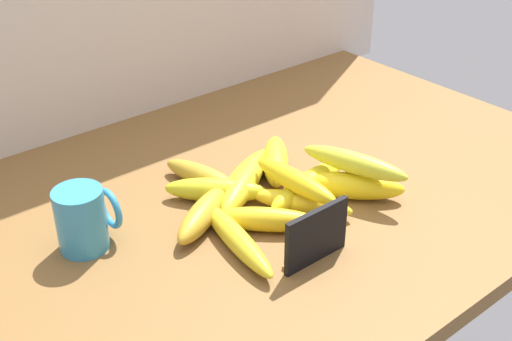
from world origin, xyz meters
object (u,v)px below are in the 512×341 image
Objects in this scene: banana_6 at (301,203)px; banana_7 at (349,186)px; banana_12 at (295,181)px; banana_5 at (248,171)px; banana_8 at (243,186)px; banana_9 at (216,190)px; chalkboard_sign at (316,237)px; banana_3 at (265,219)px; banana_0 at (308,185)px; coffee_mug at (83,219)px; banana_1 at (276,161)px; banana_11 at (354,163)px; banana_4 at (203,215)px; banana_10 at (202,176)px; banana_2 at (236,238)px.

banana_6 is 0.93× the size of banana_7.
banana_5 is at bearing 90.75° from banana_12.
banana_9 is (-4.15, 1.78, -0.03)cm from banana_8.
banana_12 is at bearing 89.26° from banana_6.
banana_9 is at bearing 93.91° from chalkboard_sign.
banana_0 is at bearing 13.44° from banana_3.
banana_6 is at bearing -89.41° from banana_5.
coffee_mug is 0.58× the size of banana_3.
banana_9 is at bearing 145.72° from banana_0.
banana_6 is at bearing -66.34° from banana_8.
chalkboard_sign is at bearing -130.14° from banana_0.
banana_0 is 1.10× the size of banana_12.
banana_1 is 9.59cm from banana_8.
chalkboard_sign is at bearing -152.97° from banana_11.
banana_4 is 0.93× the size of banana_9.
banana_7 is at bearing -20.26° from banana_12.
banana_1 is at bearing 104.85° from banana_7.
banana_1 is (34.83, -1.20, -2.60)cm from coffee_mug.
chalkboard_sign is 0.73× the size of banana_5.
banana_10 is (-3.06, 7.01, -0.20)cm from banana_8.
banana_5 is 5.34cm from banana_8.
banana_1 reaches higher than banana_4.
banana_5 is (13.30, 13.71, 0.02)cm from banana_2.
banana_10 is (-6.96, 3.36, 0.09)cm from banana_5.
banana_6 is (13.43, 0.87, -0.01)cm from banana_2.
banana_6 is at bearing 168.21° from banana_7.
banana_5 is at bearing 60.58° from banana_3.
chalkboard_sign is at bearing -120.35° from banana_12.
banana_5 is 8.26cm from banana_9.
banana_10 is at bearing 69.64° from banana_2.
banana_4 is at bearing 93.05° from banana_2.
chalkboard_sign is at bearing -123.63° from banana_6.
banana_8 is (9.40, 10.07, 0.31)cm from banana_2.
coffee_mug is 21.74cm from banana_9.
banana_8 is (-3.90, -3.64, 0.29)cm from banana_5.
banana_4 is at bearing 159.38° from banana_12.
banana_9 is (-1.44, 21.10, -1.91)cm from chalkboard_sign.
banana_7 is 24.06cm from banana_10.
banana_0 is at bearing 49.86° from chalkboard_sign.
banana_1 is at bearing 34.36° from banana_2.
banana_2 is (-18.62, -12.73, -0.46)cm from banana_1.
banana_1 is (11.92, 21.98, -1.74)cm from chalkboard_sign.
banana_2 is 6.06cm from banana_3.
chalkboard_sign is 21.23cm from banana_9.
banana_12 reaches higher than banana_4.
chalkboard_sign is 23.99cm from banana_5.
banana_9 is at bearing -166.92° from banana_5.
chalkboard_sign is 12.36cm from banana_6.
banana_8 is 7.65cm from banana_10.
banana_3 is at bearing -179.29° from banana_6.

